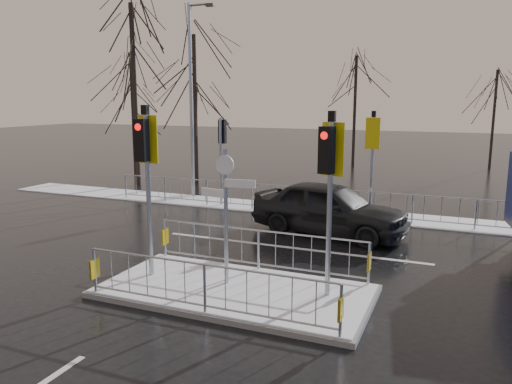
% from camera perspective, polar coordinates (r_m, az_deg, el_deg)
% --- Properties ---
extents(ground, '(120.00, 120.00, 0.00)m').
position_cam_1_polar(ground, '(11.37, -2.43, -11.55)').
color(ground, black).
rests_on(ground, ground).
extents(snow_verge, '(30.00, 2.00, 0.04)m').
position_cam_1_polar(snow_verge, '(19.15, 8.56, -2.37)').
color(snow_verge, white).
rests_on(snow_verge, ground).
extents(lane_markings, '(8.00, 11.38, 0.01)m').
position_cam_1_polar(lane_markings, '(11.09, -3.17, -12.12)').
color(lane_markings, silver).
rests_on(lane_markings, ground).
extents(traffic_island, '(6.00, 3.04, 4.15)m').
position_cam_1_polar(traffic_island, '(11.24, -2.47, -9.68)').
color(traffic_island, slate).
rests_on(traffic_island, ground).
extents(far_kerb_fixtures, '(18.00, 0.65, 3.83)m').
position_cam_1_polar(far_kerb_fixtures, '(18.40, 9.15, 0.25)').
color(far_kerb_fixtures, '#939AA1').
rests_on(far_kerb_fixtures, ground).
extents(car_far_lane, '(5.28, 2.87, 1.71)m').
position_cam_1_polar(car_far_lane, '(16.06, 8.40, -1.84)').
color(car_far_lane, black).
rests_on(car_far_lane, ground).
extents(tree_near_a, '(4.75, 4.75, 8.97)m').
position_cam_1_polar(tree_near_a, '(25.48, -13.86, 14.43)').
color(tree_near_a, black).
rests_on(tree_near_a, ground).
extents(tree_near_b, '(4.00, 4.00, 7.55)m').
position_cam_1_polar(tree_near_b, '(25.33, -7.02, 12.49)').
color(tree_near_b, black).
rests_on(tree_near_b, ground).
extents(tree_near_c, '(3.50, 3.50, 6.61)m').
position_cam_1_polar(tree_near_c, '(28.61, -13.97, 10.75)').
color(tree_near_c, black).
rests_on(tree_near_c, ground).
extents(tree_far_a, '(3.75, 3.75, 7.08)m').
position_cam_1_polar(tree_far_a, '(32.19, 11.29, 11.38)').
color(tree_far_a, black).
rests_on(tree_far_a, ground).
extents(tree_far_b, '(3.25, 3.25, 6.14)m').
position_cam_1_polar(tree_far_b, '(33.55, 25.65, 9.42)').
color(tree_far_b, black).
rests_on(tree_far_b, ground).
extents(street_lamp_left, '(1.25, 0.18, 8.20)m').
position_cam_1_polar(street_lamp_left, '(21.93, -7.30, 11.08)').
color(street_lamp_left, '#939AA1').
rests_on(street_lamp_left, ground).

